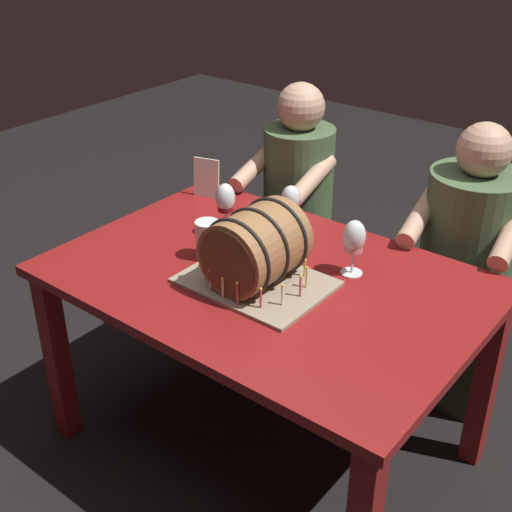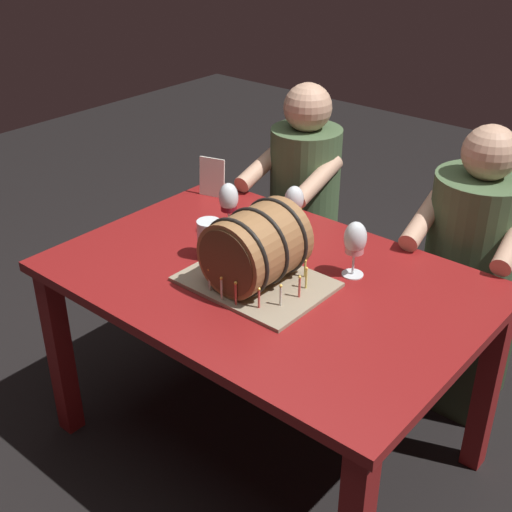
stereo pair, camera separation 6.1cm
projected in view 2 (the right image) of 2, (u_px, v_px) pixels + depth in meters
ground_plane at (266, 443)px, 2.57m from camera, size 8.00×8.00×0.00m
dining_table at (267, 301)px, 2.26m from camera, size 1.39×0.95×0.74m
barrel_cake at (256, 250)px, 2.11m from camera, size 0.45×0.34×0.26m
wine_glass_rose at (355, 241)px, 2.15m from camera, size 0.07×0.07×0.19m
wine_glass_red at (229, 200)px, 2.40m from camera, size 0.07×0.07×0.20m
wine_glass_amber at (294, 201)px, 2.45m from camera, size 0.07×0.07×0.17m
beer_pint at (209, 240)px, 2.29m from camera, size 0.08×0.08×0.13m
menu_card at (212, 177)px, 2.73m from camera, size 0.11×0.05×0.16m
person_seated_left at (303, 226)px, 3.02m from camera, size 0.37×0.47×1.16m
person_seated_right at (467, 281)px, 2.58m from camera, size 0.43×0.51×1.14m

